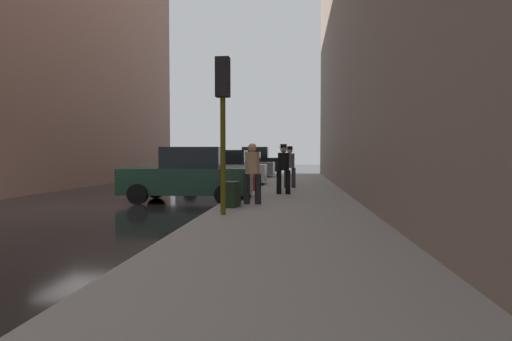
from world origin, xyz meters
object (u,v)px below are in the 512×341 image
rolling_suitcase (231,194)px  pedestrian_in_tan_coat (252,170)px  pedestrian_with_fedora (284,166)px  pedestrian_with_beanie (290,165)px  parked_gray_coupe (243,166)px  traffic_light (223,101)px  fire_hydrant (252,182)px  parked_black_suv (254,162)px  parked_silver_sedan (224,170)px  parked_dark_green_sedan (189,176)px

rolling_suitcase → pedestrian_in_tan_coat: bearing=56.3°
pedestrian_with_fedora → pedestrian_with_beanie: same height
pedestrian_in_tan_coat → pedestrian_with_beanie: pedestrian_with_beanie is taller
parked_gray_coupe → rolling_suitcase: parked_gray_coupe is taller
parked_gray_coupe → pedestrian_in_tan_coat: size_ratio=2.47×
parked_gray_coupe → pedestrian_with_fedora: (3.07, -11.89, 0.29)m
pedestrian_in_tan_coat → parked_gray_coupe: bearing=98.7°
rolling_suitcase → traffic_light: bearing=-88.4°
parked_gray_coupe → pedestrian_in_tan_coat: bearing=-81.3°
fire_hydrant → parked_gray_coupe: bearing=99.6°
parked_black_suv → pedestrian_with_beanie: bearing=-78.2°
pedestrian_in_tan_coat → traffic_light: bearing=-101.8°
pedestrian_in_tan_coat → pedestrian_with_beanie: 6.05m
rolling_suitcase → parked_silver_sedan: bearing=101.8°
pedestrian_with_fedora → rolling_suitcase: 4.02m
pedestrian_with_fedora → traffic_light: bearing=-103.3°
fire_hydrant → pedestrian_in_tan_coat: size_ratio=0.41×
parked_silver_sedan → rolling_suitcase: (1.81, -8.68, -0.36)m
parked_gray_coupe → fire_hydrant: parked_gray_coupe is taller
parked_dark_green_sedan → parked_black_suv: (-0.00, 19.72, 0.18)m
parked_gray_coupe → pedestrian_in_tan_coat: (2.30, -14.93, 0.26)m
parked_black_suv → parked_gray_coupe: bearing=-90.0°
pedestrian_in_tan_coat → rolling_suitcase: pedestrian_in_tan_coat is taller
parked_silver_sedan → rolling_suitcase: parked_silver_sedan is taller
fire_hydrant → pedestrian_with_fedora: 1.90m
parked_silver_sedan → parked_black_suv: bearing=90.0°
parked_silver_sedan → pedestrian_in_tan_coat: size_ratio=2.46×
parked_gray_coupe → pedestrian_with_fedora: bearing=-75.5°
parked_gray_coupe → parked_black_suv: (-0.00, 6.52, 0.18)m
parked_silver_sedan → pedestrian_with_beanie: pedestrian_with_beanie is taller
parked_gray_coupe → rolling_suitcase: bearing=-83.4°
traffic_light → pedestrian_in_tan_coat: traffic_light is taller
traffic_light → pedestrian_with_fedora: size_ratio=2.03×
parked_dark_green_sedan → parked_gray_coupe: bearing=90.0°
traffic_light → rolling_suitcase: 2.66m
parked_silver_sedan → parked_black_suv: parked_black_suv is taller
pedestrian_with_beanie → rolling_suitcase: 6.88m
parked_dark_green_sedan → pedestrian_with_fedora: 3.35m
parked_silver_sedan → parked_gray_coupe: (-0.00, 6.97, 0.00)m
rolling_suitcase → pedestrian_with_beanie: bearing=78.0°
parked_black_suv → parked_dark_green_sedan: bearing=-90.0°
parked_black_suv → rolling_suitcase: bearing=-85.3°
pedestrian_in_tan_coat → pedestrian_with_fedora: (0.78, 3.04, 0.03)m
fire_hydrant → pedestrian_with_beanie: size_ratio=0.40×
parked_black_suv → traffic_light: bearing=-85.5°
traffic_light → pedestrian_with_beanie: size_ratio=2.03×
parked_dark_green_sedan → fire_hydrant: size_ratio=6.07×
traffic_light → fire_hydrant: bearing=90.4°
parked_gray_coupe → parked_silver_sedan: bearing=-90.0°
parked_black_suv → pedestrian_in_tan_coat: size_ratio=2.70×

